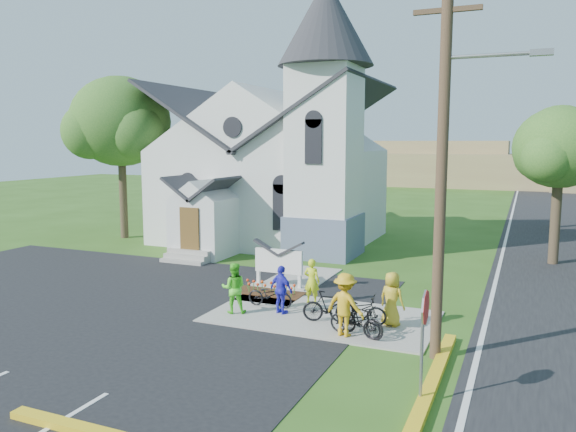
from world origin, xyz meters
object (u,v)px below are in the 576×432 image
at_px(cyclist_0, 312,281).
at_px(cyclist_2, 281,290).
at_px(bike_1, 329,307).
at_px(bike_4, 355,321).
at_px(utility_pole, 445,146).
at_px(cyclist_3, 345,305).
at_px(bike_2, 358,309).
at_px(cyclist_4, 392,299).
at_px(bike_0, 270,295).
at_px(church_sign, 279,262).
at_px(stop_sign, 424,322).
at_px(bike_3, 361,320).
at_px(cyclist_1, 234,288).

xyz_separation_m(cyclist_0, cyclist_2, (-0.49, -1.45, 0.01)).
xyz_separation_m(bike_1, bike_4, (1.07, -0.85, -0.06)).
distance_m(utility_pole, cyclist_3, 5.21).
relative_size(cyclist_3, bike_4, 1.11).
bearing_deg(bike_2, cyclist_4, -78.02).
bearing_deg(bike_4, cyclist_2, 81.70).
bearing_deg(bike_0, church_sign, 15.91).
bearing_deg(bike_1, cyclist_2, 69.09).
xyz_separation_m(church_sign, stop_sign, (6.63, -7.40, 0.75)).
height_order(cyclist_2, bike_3, cyclist_2).
xyz_separation_m(bike_3, bike_4, (-0.16, -0.03, -0.05)).
bearing_deg(utility_pole, cyclist_3, 168.22).
relative_size(cyclist_2, bike_2, 0.90).
height_order(cyclist_0, bike_3, cyclist_0).
xyz_separation_m(stop_sign, bike_3, (-2.30, 3.39, -1.26)).
bearing_deg(bike_0, cyclist_4, -95.87).
xyz_separation_m(bike_2, cyclist_4, (0.96, 0.28, 0.36)).
height_order(church_sign, stop_sign, stop_sign).
height_order(utility_pole, bike_3, utility_pole).
bearing_deg(utility_pole, cyclist_1, 169.60).
relative_size(church_sign, bike_4, 1.36).
xyz_separation_m(cyclist_2, cyclist_4, (3.50, 0.21, 0.04)).
relative_size(utility_pole, bike_2, 5.76).
xyz_separation_m(cyclist_1, bike_4, (4.19, -0.55, -0.39)).
xyz_separation_m(church_sign, bike_0, (0.79, -2.46, -0.57)).
relative_size(bike_1, bike_4, 1.00).
distance_m(church_sign, bike_4, 5.84).
bearing_deg(cyclist_0, bike_1, 127.90).
bearing_deg(bike_4, cyclist_1, 95.47).
height_order(cyclist_4, bike_4, cyclist_4).
distance_m(cyclist_3, bike_4, 0.56).
bearing_deg(stop_sign, church_sign, 131.88).
height_order(utility_pole, cyclist_4, utility_pole).
bearing_deg(bike_4, utility_pole, -92.57).
bearing_deg(bike_2, bike_0, 75.71).
bearing_deg(cyclist_1, bike_0, -152.26).
bearing_deg(bike_4, church_sign, 58.88).
bearing_deg(cyclist_4, bike_2, 34.44).
xyz_separation_m(bike_0, bike_2, (3.17, -0.57, 0.05)).
bearing_deg(bike_0, bike_3, -115.30).
height_order(bike_2, bike_3, bike_3).
bearing_deg(bike_2, cyclist_0, 49.54).
bearing_deg(church_sign, utility_pole, -35.60).
bearing_deg(cyclist_2, bike_4, 179.58).
height_order(cyclist_2, cyclist_3, cyclist_3).
relative_size(cyclist_2, cyclist_3, 0.86).
distance_m(church_sign, cyclist_2, 3.30).
height_order(cyclist_0, cyclist_1, cyclist_1).
bearing_deg(stop_sign, bike_4, 126.16).
relative_size(utility_pole, bike_3, 6.34).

